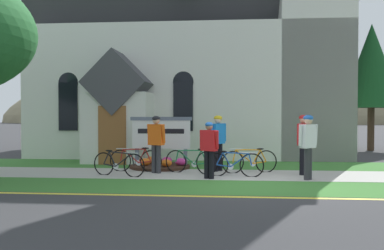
{
  "coord_description": "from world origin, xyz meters",
  "views": [
    {
      "loc": [
        -0.44,
        -11.21,
        1.82
      ],
      "look_at": [
        -1.83,
        3.77,
        1.43
      ],
      "focal_mm": 40.78,
      "sensor_mm": 36.0,
      "label": 1
    }
  ],
  "objects_px": {
    "cyclist_in_orange_jersey": "(209,146)",
    "roadside_conifer": "(372,66)",
    "cyclist_in_blue_jersey": "(218,138)",
    "cyclist_in_green_jersey": "(156,139)",
    "bicycle_red": "(136,160)",
    "bicycle_silver": "(234,164)",
    "church_sign": "(161,134)",
    "cyclist_in_yellow_jersey": "(303,139)",
    "cyclist_in_red_jersey": "(308,141)",
    "bicycle_black": "(250,161)",
    "bicycle_green": "(118,164)",
    "bicycle_yellow": "(191,161)"
  },
  "relations": [
    {
      "from": "bicycle_red",
      "to": "cyclist_in_red_jersey",
      "type": "height_order",
      "value": "cyclist_in_red_jersey"
    },
    {
      "from": "bicycle_yellow",
      "to": "roadside_conifer",
      "type": "xyz_separation_m",
      "value": [
        8.02,
        9.01,
        3.78
      ]
    },
    {
      "from": "bicycle_black",
      "to": "cyclist_in_orange_jersey",
      "type": "xyz_separation_m",
      "value": [
        -1.18,
        -1.38,
        0.55
      ]
    },
    {
      "from": "cyclist_in_red_jersey",
      "to": "cyclist_in_blue_jersey",
      "type": "height_order",
      "value": "cyclist_in_red_jersey"
    },
    {
      "from": "cyclist_in_red_jersey",
      "to": "cyclist_in_blue_jersey",
      "type": "relative_size",
      "value": 1.01
    },
    {
      "from": "church_sign",
      "to": "cyclist_in_green_jersey",
      "type": "xyz_separation_m",
      "value": [
        0.1,
        -1.53,
        -0.09
      ]
    },
    {
      "from": "church_sign",
      "to": "cyclist_in_red_jersey",
      "type": "distance_m",
      "value": 5.12
    },
    {
      "from": "cyclist_in_red_jersey",
      "to": "cyclist_in_green_jersey",
      "type": "relative_size",
      "value": 1.02
    },
    {
      "from": "cyclist_in_orange_jersey",
      "to": "bicycle_yellow",
      "type": "bearing_deg",
      "value": 119.13
    },
    {
      "from": "cyclist_in_blue_jersey",
      "to": "cyclist_in_red_jersey",
      "type": "bearing_deg",
      "value": -32.05
    },
    {
      "from": "bicycle_red",
      "to": "bicycle_green",
      "type": "distance_m",
      "value": 1.04
    },
    {
      "from": "cyclist_in_green_jersey",
      "to": "bicycle_silver",
      "type": "bearing_deg",
      "value": -11.27
    },
    {
      "from": "bicycle_red",
      "to": "cyclist_in_blue_jersey",
      "type": "distance_m",
      "value": 2.67
    },
    {
      "from": "bicycle_silver",
      "to": "cyclist_in_orange_jersey",
      "type": "height_order",
      "value": "cyclist_in_orange_jersey"
    },
    {
      "from": "cyclist_in_orange_jersey",
      "to": "roadside_conifer",
      "type": "height_order",
      "value": "roadside_conifer"
    },
    {
      "from": "bicycle_yellow",
      "to": "cyclist_in_red_jersey",
      "type": "distance_m",
      "value": 3.52
    },
    {
      "from": "cyclist_in_green_jersey",
      "to": "cyclist_in_orange_jersey",
      "type": "bearing_deg",
      "value": -31.14
    },
    {
      "from": "bicycle_silver",
      "to": "cyclist_in_red_jersey",
      "type": "height_order",
      "value": "cyclist_in_red_jersey"
    },
    {
      "from": "bicycle_red",
      "to": "bicycle_black",
      "type": "bearing_deg",
      "value": 0.89
    },
    {
      "from": "bicycle_black",
      "to": "bicycle_silver",
      "type": "height_order",
      "value": "bicycle_black"
    },
    {
      "from": "bicycle_silver",
      "to": "cyclist_in_yellow_jersey",
      "type": "bearing_deg",
      "value": 14.02
    },
    {
      "from": "roadside_conifer",
      "to": "bicycle_black",
      "type": "bearing_deg",
      "value": -125.7
    },
    {
      "from": "cyclist_in_red_jersey",
      "to": "bicycle_green",
      "type": "bearing_deg",
      "value": 177.12
    },
    {
      "from": "bicycle_green",
      "to": "cyclist_in_red_jersey",
      "type": "relative_size",
      "value": 0.93
    },
    {
      "from": "bicycle_yellow",
      "to": "cyclist_in_red_jersey",
      "type": "xyz_separation_m",
      "value": [
        3.3,
        -1.01,
        0.69
      ]
    },
    {
      "from": "bicycle_black",
      "to": "cyclist_in_orange_jersey",
      "type": "bearing_deg",
      "value": -130.62
    },
    {
      "from": "bicycle_black",
      "to": "cyclist_in_yellow_jersey",
      "type": "distance_m",
      "value": 1.74
    },
    {
      "from": "bicycle_yellow",
      "to": "cyclist_in_yellow_jersey",
      "type": "xyz_separation_m",
      "value": [
        3.33,
        -0.01,
        0.69
      ]
    },
    {
      "from": "cyclist_in_red_jersey",
      "to": "cyclist_in_green_jersey",
      "type": "bearing_deg",
      "value": 167.67
    },
    {
      "from": "roadside_conifer",
      "to": "cyclist_in_blue_jersey",
      "type": "bearing_deg",
      "value": -130.57
    },
    {
      "from": "cyclist_in_blue_jersey",
      "to": "bicycle_silver",
      "type": "bearing_deg",
      "value": -65.65
    },
    {
      "from": "bicycle_green",
      "to": "cyclist_in_blue_jersey",
      "type": "relative_size",
      "value": 0.94
    },
    {
      "from": "bicycle_black",
      "to": "cyclist_in_orange_jersey",
      "type": "height_order",
      "value": "cyclist_in_orange_jersey"
    },
    {
      "from": "roadside_conifer",
      "to": "church_sign",
      "type": "bearing_deg",
      "value": -140.66
    },
    {
      "from": "bicycle_silver",
      "to": "cyclist_in_blue_jersey",
      "type": "distance_m",
      "value": 1.37
    },
    {
      "from": "bicycle_green",
      "to": "cyclist_in_yellow_jersey",
      "type": "xyz_separation_m",
      "value": [
        5.4,
        0.73,
        0.7
      ]
    },
    {
      "from": "bicycle_silver",
      "to": "bicycle_green",
      "type": "xyz_separation_m",
      "value": [
        -3.34,
        -0.22,
        -0.0
      ]
    },
    {
      "from": "bicycle_red",
      "to": "cyclist_in_orange_jersey",
      "type": "xyz_separation_m",
      "value": [
        2.37,
        -1.32,
        0.55
      ]
    },
    {
      "from": "church_sign",
      "to": "cyclist_in_blue_jersey",
      "type": "bearing_deg",
      "value": -24.93
    },
    {
      "from": "bicycle_yellow",
      "to": "cyclist_in_red_jersey",
      "type": "bearing_deg",
      "value": -17.08
    },
    {
      "from": "cyclist_in_yellow_jersey",
      "to": "cyclist_in_blue_jersey",
      "type": "bearing_deg",
      "value": 167.35
    },
    {
      "from": "cyclist_in_yellow_jersey",
      "to": "cyclist_in_orange_jersey",
      "type": "bearing_deg",
      "value": -159.01
    },
    {
      "from": "bicycle_red",
      "to": "roadside_conifer",
      "type": "bearing_deg",
      "value": 41.76
    },
    {
      "from": "bicycle_green",
      "to": "cyclist_in_yellow_jersey",
      "type": "relative_size",
      "value": 0.93
    },
    {
      "from": "cyclist_in_blue_jersey",
      "to": "bicycle_yellow",
      "type": "bearing_deg",
      "value": -144.68
    },
    {
      "from": "cyclist_in_red_jersey",
      "to": "cyclist_in_orange_jersey",
      "type": "bearing_deg",
      "value": -178.91
    },
    {
      "from": "church_sign",
      "to": "cyclist_in_yellow_jersey",
      "type": "bearing_deg",
      "value": -18.22
    },
    {
      "from": "bicycle_black",
      "to": "bicycle_silver",
      "type": "bearing_deg",
      "value": -120.59
    },
    {
      "from": "bicycle_black",
      "to": "roadside_conifer",
      "type": "distance_m",
      "value": 11.36
    },
    {
      "from": "cyclist_in_blue_jersey",
      "to": "cyclist_in_green_jersey",
      "type": "bearing_deg",
      "value": -161.67
    }
  ]
}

